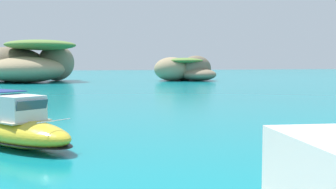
# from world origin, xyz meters

# --- Properties ---
(islet_large) EXTENTS (22.08, 23.42, 7.79)m
(islet_large) POSITION_xyz_m (-9.09, 77.72, 3.14)
(islet_large) COLOR #756651
(islet_large) RESTS_ON ground
(islet_small) EXTENTS (14.09, 13.34, 4.99)m
(islet_small) POSITION_xyz_m (21.55, 72.73, 2.05)
(islet_small) COLOR #84755B
(islet_small) RESTS_ON ground
(motorboat_yellow) EXTENTS (5.96, 7.19, 2.28)m
(motorboat_yellow) POSITION_xyz_m (-7.04, 13.58, 0.73)
(motorboat_yellow) COLOR yellow
(motorboat_yellow) RESTS_ON ground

